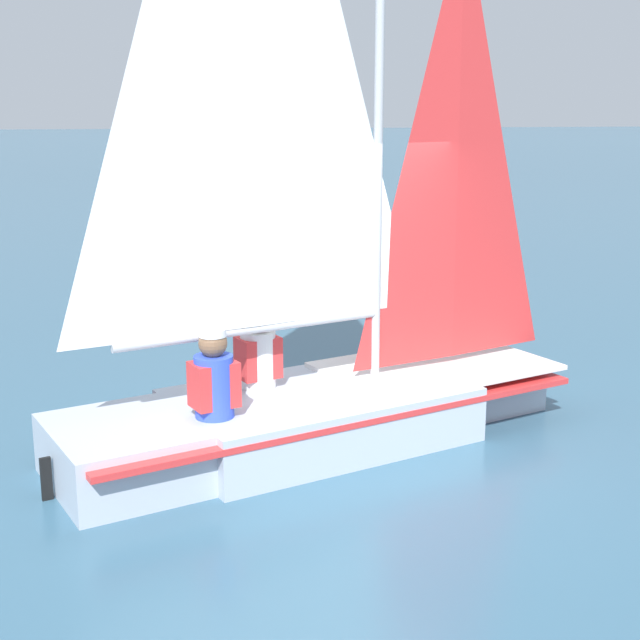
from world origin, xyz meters
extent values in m
plane|color=#38607A|center=(0.00, 0.00, 0.00)|extent=(260.00, 260.00, 0.00)
cube|color=#B2BCCC|center=(0.00, 0.00, 0.23)|extent=(2.11, 2.77, 0.47)
cube|color=#B2BCCC|center=(0.53, -1.66, 0.23)|extent=(1.06, 1.22, 0.47)
cube|color=#B2BCCC|center=(-0.53, 1.66, 0.23)|extent=(1.47, 1.35, 0.47)
cube|color=red|center=(0.00, 0.00, 0.38)|extent=(2.71, 4.60, 0.05)
cube|color=silver|center=(0.38, -1.17, 0.49)|extent=(1.86, 2.31, 0.04)
cylinder|color=#B7B7BC|center=(0.17, -0.53, 3.35)|extent=(0.08, 0.08, 5.77)
cylinder|color=#B7B7BC|center=(-0.19, 0.58, 1.07)|extent=(0.78, 2.24, 0.07)
pyramid|color=red|center=(0.43, -1.33, 2.49)|extent=(0.51, 1.45, 3.84)
cube|color=black|center=(-0.71, 2.20, 0.16)|extent=(0.05, 0.09, 0.33)
cube|color=black|center=(0.18, 0.50, 0.23)|extent=(0.31, 0.34, 0.45)
cylinder|color=white|center=(0.18, 0.50, 0.71)|extent=(0.38, 0.38, 0.50)
cube|color=red|center=(0.18, 0.50, 0.73)|extent=(0.35, 0.40, 0.35)
sphere|color=brown|center=(0.18, 0.50, 1.05)|extent=(0.22, 0.22, 0.22)
cube|color=black|center=(-0.50, 0.94, 0.23)|extent=(0.31, 0.34, 0.45)
cylinder|color=blue|center=(-0.50, 0.94, 0.71)|extent=(0.38, 0.38, 0.50)
cube|color=red|center=(-0.50, 0.94, 0.73)|extent=(0.35, 0.40, 0.35)
sphere|color=brown|center=(-0.50, 0.94, 1.05)|extent=(0.22, 0.22, 0.22)
cylinder|color=white|center=(-0.50, 0.94, 1.14)|extent=(0.26, 0.26, 0.06)
camera|label=1|loc=(-7.01, 1.60, 2.77)|focal=50.00mm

